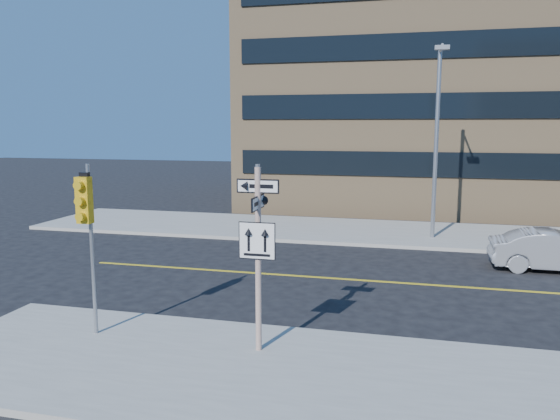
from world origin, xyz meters
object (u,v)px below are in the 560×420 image
(parked_car_b, at_px, (555,251))
(traffic_signal, at_px, (86,214))
(sign_pole, at_px, (258,248))
(streetlight_a, at_px, (437,131))

(parked_car_b, bearing_deg, traffic_signal, 128.08)
(traffic_signal, bearing_deg, sign_pole, 2.11)
(sign_pole, xyz_separation_m, streetlight_a, (4.00, 13.27, 2.32))
(sign_pole, relative_size, streetlight_a, 0.51)
(sign_pole, bearing_deg, parked_car_b, 49.36)
(sign_pole, relative_size, traffic_signal, 1.02)
(parked_car_b, xyz_separation_m, streetlight_a, (-3.98, 3.97, 4.05))
(sign_pole, bearing_deg, streetlight_a, 73.23)
(sign_pole, distance_m, traffic_signal, 4.05)
(traffic_signal, distance_m, streetlight_a, 15.72)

